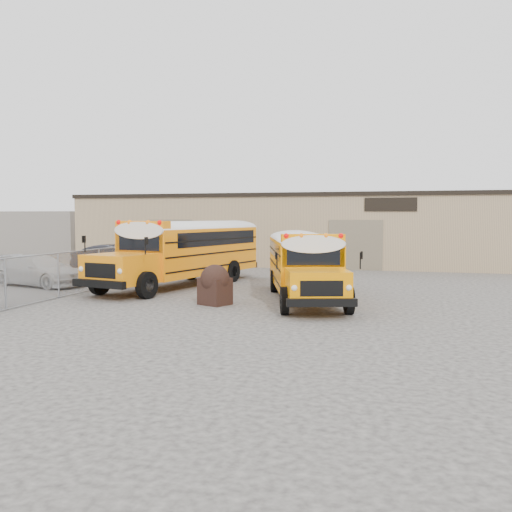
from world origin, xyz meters
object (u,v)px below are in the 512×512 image
(school_bus_right, at_px, (291,251))
(tarp_bundle, at_px, (215,284))
(car_white, at_px, (39,271))
(car_dark, at_px, (114,258))
(school_bus_left, at_px, (251,242))

(school_bus_right, xyz_separation_m, tarp_bundle, (-1.18, -7.69, -0.78))
(car_white, bearing_deg, car_dark, 15.47)
(school_bus_right, height_order, tarp_bundle, school_bus_right)
(school_bus_right, relative_size, car_dark, 1.97)
(school_bus_right, bearing_deg, car_dark, 165.62)
(school_bus_right, distance_m, car_white, 11.87)
(car_white, bearing_deg, tarp_bundle, -94.95)
(car_dark, bearing_deg, school_bus_left, -97.02)
(school_bus_left, bearing_deg, school_bus_right, -50.10)
(school_bus_left, height_order, car_white, school_bus_left)
(school_bus_right, relative_size, car_white, 1.90)
(car_dark, bearing_deg, car_white, 170.16)
(tarp_bundle, bearing_deg, school_bus_left, 99.33)
(car_white, relative_size, car_dark, 1.04)
(tarp_bundle, height_order, car_white, tarp_bundle)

